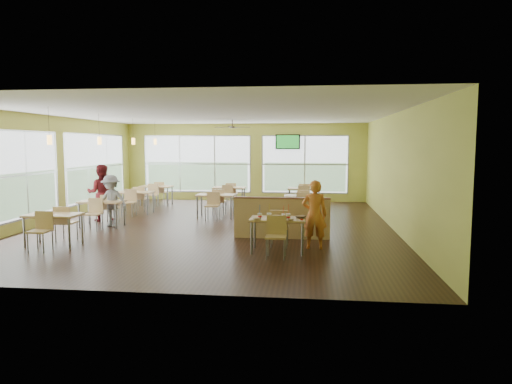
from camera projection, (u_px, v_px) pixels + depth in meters
room at (215, 171)px, 13.03m from camera, size 12.00×12.04×3.20m
window_bays at (160, 169)px, 16.38m from camera, size 9.24×10.24×2.38m
main_table at (278, 223)px, 9.94m from camera, size 1.22×1.52×0.87m
half_wall_divider at (282, 218)px, 11.38m from camera, size 2.40×0.14×1.04m
dining_tables at (195, 197)px, 14.94m from camera, size 6.92×8.72×0.87m
pendant_lights at (117, 141)px, 13.97m from camera, size 0.11×7.31×0.86m
ceiling_fan at (232, 127)px, 15.85m from camera, size 1.25×1.25×0.29m
tv_backwall at (288, 142)px, 18.56m from camera, size 1.00×0.07×0.60m
man_plaid at (314, 214)px, 10.24m from camera, size 0.57×0.38×1.56m
patron_maroon at (101, 193)px, 13.96m from camera, size 1.01×0.90×1.74m
patron_grey at (111, 201)px, 13.04m from camera, size 1.02×0.66×1.48m
cup_blue at (260, 216)px, 9.77m from camera, size 0.09×0.09×0.34m
cup_yellow at (269, 216)px, 9.73m from camera, size 0.10×0.10×0.37m
cup_red_near at (283, 216)px, 9.78m from camera, size 0.09×0.09×0.31m
cup_red_far at (288, 217)px, 9.64m from camera, size 0.10×0.10×0.37m
food_basket at (301, 217)px, 9.90m from camera, size 0.23×0.23×0.05m
ketchup_cup at (302, 219)px, 9.67m from camera, size 0.06×0.06×0.02m
wrapper_left at (257, 219)px, 9.71m from camera, size 0.19×0.18×0.04m
wrapper_mid at (277, 216)px, 10.10m from camera, size 0.18×0.17×0.04m
wrapper_right at (291, 220)px, 9.59m from camera, size 0.15×0.13×0.04m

